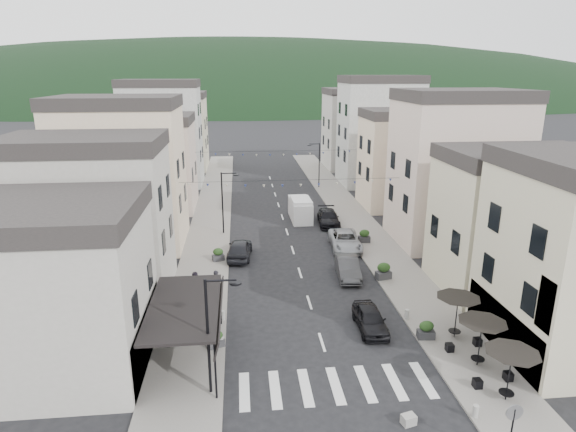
# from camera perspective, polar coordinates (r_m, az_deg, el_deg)

# --- Properties ---
(ground) EXTENTS (700.00, 700.00, 0.00)m
(ground) POSITION_cam_1_polar(r_m,az_deg,el_deg) (23.75, 6.68, -22.15)
(ground) COLOR black
(ground) RESTS_ON ground
(sidewalk_left) EXTENTS (4.00, 76.00, 0.12)m
(sidewalk_left) POSITION_cam_1_polar(r_m,az_deg,el_deg) (52.24, -9.00, 0.01)
(sidewalk_left) COLOR slate
(sidewalk_left) RESTS_ON ground
(sidewalk_right) EXTENTS (4.00, 76.00, 0.12)m
(sidewalk_right) POSITION_cam_1_polar(r_m,az_deg,el_deg) (53.49, 7.25, 0.48)
(sidewalk_right) COLOR slate
(sidewalk_right) RESTS_ON ground
(hill_backdrop) EXTENTS (640.00, 360.00, 70.00)m
(hill_backdrop) POSITION_cam_1_polar(r_m,az_deg,el_deg) (318.38, -5.22, 13.93)
(hill_backdrop) COLOR black
(hill_backdrop) RESTS_ON ground
(boutique_building) EXTENTS (12.00, 8.00, 8.00)m
(boutique_building) POSITION_cam_1_polar(r_m,az_deg,el_deg) (27.74, -29.17, -8.61)
(boutique_building) COLOR #A5A197
(boutique_building) RESTS_ON ground
(boutique_awning) EXTENTS (3.77, 7.50, 3.28)m
(boutique_awning) POSITION_cam_1_polar(r_m,az_deg,el_deg) (25.98, -11.66, -10.56)
(boutique_awning) COLOR black
(boutique_awning) RESTS_ON ground
(buildings_row_left) EXTENTS (10.20, 54.16, 14.00)m
(buildings_row_left) POSITION_cam_1_polar(r_m,az_deg,el_deg) (57.33, -16.05, 7.27)
(buildings_row_left) COLOR #A5A197
(buildings_row_left) RESTS_ON ground
(buildings_row_right) EXTENTS (10.20, 54.16, 14.50)m
(buildings_row_right) POSITION_cam_1_polar(r_m,az_deg,el_deg) (58.41, 13.23, 7.83)
(buildings_row_right) COLOR beige
(buildings_row_right) RESTS_ON ground
(cafe_terrace) EXTENTS (2.50, 8.10, 2.53)m
(cafe_terrace) POSITION_cam_1_polar(r_m,az_deg,el_deg) (27.13, 21.99, -12.07)
(cafe_terrace) COLOR black
(cafe_terrace) RESTS_ON ground
(streetlamp_left_near) EXTENTS (1.70, 0.56, 6.00)m
(streetlamp_left_near) POSITION_cam_1_polar(r_m,az_deg,el_deg) (22.94, -8.83, -12.62)
(streetlamp_left_near) COLOR black
(streetlamp_left_near) RESTS_ON ground
(streetlamp_left_far) EXTENTS (1.70, 0.56, 6.00)m
(streetlamp_left_far) POSITION_cam_1_polar(r_m,az_deg,el_deg) (45.42, -7.46, 2.31)
(streetlamp_left_far) COLOR black
(streetlamp_left_far) RESTS_ON ground
(streetlamp_right_far) EXTENTS (1.70, 0.56, 6.00)m
(streetlamp_right_far) POSITION_cam_1_polar(r_m,az_deg,el_deg) (63.83, 3.48, 6.58)
(streetlamp_right_far) COLOR black
(streetlamp_right_far) RESTS_ON ground
(traffic_sign) EXTENTS (0.70, 0.07, 2.70)m
(traffic_sign) POSITION_cam_1_polar(r_m,az_deg,el_deg) (21.95, 25.12, -21.20)
(traffic_sign) COLOR black
(traffic_sign) RESTS_ON ground
(bollards) EXTENTS (11.66, 10.26, 0.60)m
(bollards) POSITION_cam_1_polar(r_m,az_deg,el_deg) (27.93, 4.24, -14.48)
(bollards) COLOR gray
(bollards) RESTS_ON ground
(bunting_near) EXTENTS (19.00, 0.28, 0.62)m
(bunting_near) POSITION_cam_1_polar(r_m,az_deg,el_deg) (41.29, 0.43, 3.80)
(bunting_near) COLOR black
(bunting_near) RESTS_ON ground
(bunting_far) EXTENTS (19.00, 0.28, 0.62)m
(bunting_far) POSITION_cam_1_polar(r_m,az_deg,el_deg) (56.93, -1.35, 7.37)
(bunting_far) COLOR black
(bunting_far) RESTS_ON ground
(parked_car_a) EXTENTS (1.65, 4.03, 1.37)m
(parked_car_a) POSITION_cam_1_polar(r_m,az_deg,el_deg) (29.87, 9.72, -11.91)
(parked_car_a) COLOR black
(parked_car_a) RESTS_ON ground
(parked_car_b) EXTENTS (1.94, 4.60, 1.48)m
(parked_car_b) POSITION_cam_1_polar(r_m,az_deg,el_deg) (36.68, 7.10, -6.09)
(parked_car_b) COLOR #303033
(parked_car_b) RESTS_ON ground
(parked_car_c) EXTENTS (2.83, 5.57, 1.51)m
(parked_car_c) POSITION_cam_1_polar(r_m,az_deg,el_deg) (42.38, 6.78, -2.88)
(parked_car_c) COLOR #979AA0
(parked_car_c) RESTS_ON ground
(parked_car_d) EXTENTS (2.39, 5.11, 1.44)m
(parked_car_d) POSITION_cam_1_polar(r_m,az_deg,el_deg) (48.84, 4.82, -0.21)
(parked_car_d) COLOR black
(parked_car_d) RESTS_ON ground
(parked_car_e) EXTENTS (2.35, 4.83, 1.59)m
(parked_car_e) POSITION_cam_1_polar(r_m,az_deg,el_deg) (40.22, -5.76, -3.88)
(parked_car_e) COLOR black
(parked_car_e) RESTS_ON ground
(delivery_van) EXTENTS (2.05, 5.02, 2.39)m
(delivery_van) POSITION_cam_1_polar(r_m,az_deg,el_deg) (50.22, 1.47, 0.86)
(delivery_van) COLOR silver
(delivery_van) RESTS_ON ground
(pedestrian_a) EXTENTS (0.81, 0.69, 1.89)m
(pedestrian_a) POSITION_cam_1_polar(r_m,az_deg,el_deg) (33.34, -8.43, -7.95)
(pedestrian_a) COLOR black
(pedestrian_a) RESTS_ON sidewalk_left
(pedestrian_b) EXTENTS (0.99, 0.79, 1.97)m
(pedestrian_b) POSITION_cam_1_polar(r_m,az_deg,el_deg) (33.16, -10.81, -8.13)
(pedestrian_b) COLOR #251F2A
(pedestrian_b) RESTS_ON sidewalk_left
(concrete_block_b) EXTENTS (0.69, 0.59, 0.45)m
(concrete_block_b) POSITION_cam_1_polar(r_m,az_deg,el_deg) (23.52, 14.10, -22.37)
(concrete_block_b) COLOR gray
(concrete_block_b) RESTS_ON ground
(planter_la) EXTENTS (1.01, 0.78, 1.00)m
(planter_la) POSITION_cam_1_polar(r_m,az_deg,el_deg) (27.93, -8.54, -14.19)
(planter_la) COLOR #2F2F31
(planter_la) RESTS_ON sidewalk_left
(planter_lb) EXTENTS (1.05, 0.76, 1.05)m
(planter_lb) POSITION_cam_1_polar(r_m,az_deg,el_deg) (39.63, -8.28, -4.54)
(planter_lb) COLOR #323235
(planter_lb) RESTS_ON sidewalk_left
(planter_ra) EXTENTS (1.02, 0.62, 1.09)m
(planter_ra) POSITION_cam_1_polar(r_m,az_deg,el_deg) (29.48, 16.06, -12.85)
(planter_ra) COLOR #28282A
(planter_ra) RESTS_ON sidewalk_right
(planter_rb) EXTENTS (1.24, 0.87, 1.26)m
(planter_rb) POSITION_cam_1_polar(r_m,az_deg,el_deg) (36.54, 11.26, -6.40)
(planter_rb) COLOR #302F32
(planter_rb) RESTS_ON sidewalk_right
(planter_rc) EXTENTS (1.10, 0.67, 1.18)m
(planter_rc) POSITION_cam_1_polar(r_m,az_deg,el_deg) (43.90, 9.03, -2.36)
(planter_rc) COLOR #28282B
(planter_rc) RESTS_ON sidewalk_right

